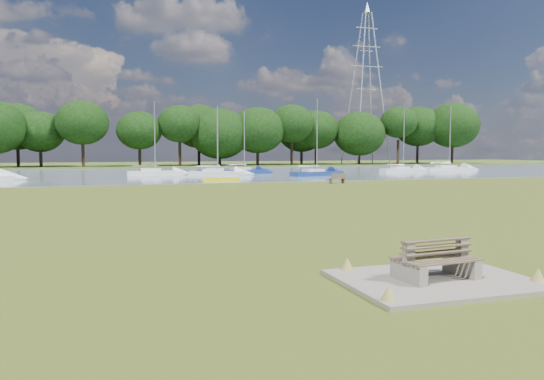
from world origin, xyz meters
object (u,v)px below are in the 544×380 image
object	(u,v)px
riverbank_bench	(338,178)
sailboat_0	(403,169)
sailboat_5	(316,172)
sailboat_7	(244,170)
bench_pair	(436,261)
sailboat_2	(217,172)
sailboat_4	(217,170)
kayak	(222,180)
sailboat_1	(155,171)
pylon	(366,64)
sailboat_9	(449,168)

from	to	relation	value
riverbank_bench	sailboat_0	world-z (taller)	sailboat_0
sailboat_5	sailboat_7	world-z (taller)	sailboat_5
bench_pair	sailboat_2	size ratio (longest dim) A/B	0.25
sailboat_0	sailboat_4	world-z (taller)	sailboat_0
kayak	sailboat_1	size ratio (longest dim) A/B	0.40
pylon	sailboat_0	size ratio (longest dim) A/B	3.47
sailboat_0	sailboat_5	size ratio (longest dim) A/B	1.04
kayak	riverbank_bench	bearing A→B (deg)	-13.53
kayak	sailboat_5	bearing A→B (deg)	47.25
bench_pair	sailboat_9	bearing A→B (deg)	48.31
sailboat_9	sailboat_5	bearing A→B (deg)	-159.53
kayak	sailboat_4	size ratio (longest dim) A/B	0.41
pylon	sailboat_9	size ratio (longest dim) A/B	3.47
sailboat_1	sailboat_2	bearing A→B (deg)	-10.71
sailboat_5	sailboat_9	distance (m)	23.60
pylon	bench_pair	bearing A→B (deg)	-116.96
kayak	sailboat_4	bearing A→B (deg)	97.15
kayak	sailboat_2	bearing A→B (deg)	97.65
sailboat_5	sailboat_4	bearing A→B (deg)	128.95
bench_pair	sailboat_1	size ratio (longest dim) A/B	0.22
sailboat_1	sailboat_4	xyz separation A→B (m)	(7.46, 0.79, -0.01)
sailboat_2	sailboat_9	world-z (taller)	sailboat_9
riverbank_bench	sailboat_7	world-z (taller)	sailboat_7
riverbank_bench	sailboat_7	bearing A→B (deg)	90.57
kayak	sailboat_0	size ratio (longest dim) A/B	0.37
bench_pair	sailboat_2	xyz separation A→B (m)	(5.75, 50.41, -0.03)
sailboat_9	pylon	bearing A→B (deg)	86.31
riverbank_bench	kayak	xyz separation A→B (m)	(-9.14, 5.49, -0.25)
bench_pair	sailboat_5	size ratio (longest dim) A/B	0.22
sailboat_5	sailboat_9	bearing A→B (deg)	2.48
sailboat_1	sailboat_9	xyz separation A→B (m)	(39.81, 0.31, -0.02)
kayak	sailboat_2	world-z (taller)	sailboat_2
sailboat_9	sailboat_1	bearing A→B (deg)	-175.86
sailboat_5	sailboat_7	distance (m)	9.48
riverbank_bench	sailboat_0	size ratio (longest dim) A/B	0.17
sailboat_2	riverbank_bench	bearing A→B (deg)	-44.78
kayak	sailboat_7	size ratio (longest dim) A/B	0.44
sailboat_9	sailboat_7	bearing A→B (deg)	-176.33
pylon	sailboat_9	world-z (taller)	pylon
sailboat_4	bench_pair	bearing A→B (deg)	-102.50
riverbank_bench	sailboat_1	bearing A→B (deg)	117.00
riverbank_bench	sailboat_5	bearing A→B (deg)	66.33
bench_pair	riverbank_bench	world-z (taller)	bench_pair
kayak	sailboat_9	world-z (taller)	sailboat_9
riverbank_bench	bench_pair	bearing A→B (deg)	-120.64
sailboat_1	sailboat_4	distance (m)	7.50
sailboat_9	bench_pair	bearing A→B (deg)	-122.92
kayak	sailboat_4	world-z (taller)	sailboat_4
sailboat_1	sailboat_7	distance (m)	10.63
sailboat_2	sailboat_4	xyz separation A→B (m)	(0.47, 1.95, 0.07)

